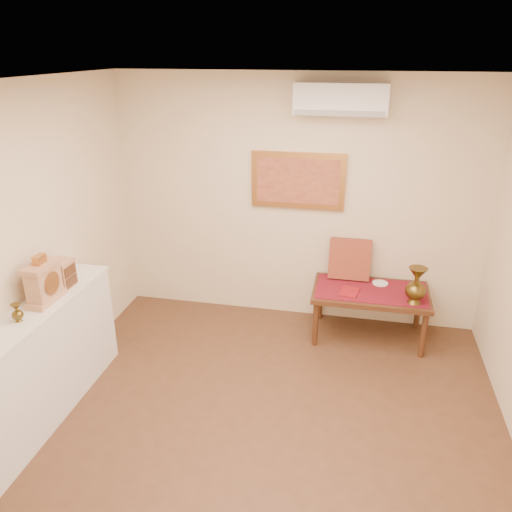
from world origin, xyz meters
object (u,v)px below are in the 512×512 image
(display_ledge, at_px, (36,368))
(mantel_clock, at_px, (44,282))
(low_table, at_px, (370,296))
(brass_urn_tall, at_px, (417,282))
(wooden_chest, at_px, (63,274))

(display_ledge, height_order, mantel_clock, mantel_clock)
(display_ledge, xyz_separation_m, low_table, (2.67, 1.88, -0.01))
(mantel_clock, bearing_deg, low_table, 31.57)
(brass_urn_tall, bearing_deg, display_ledge, -151.51)
(display_ledge, bearing_deg, low_table, 35.10)
(mantel_clock, distance_m, wooden_chest, 0.28)
(mantel_clock, distance_m, low_table, 3.18)
(display_ledge, bearing_deg, mantel_clock, 84.10)
(low_table, bearing_deg, brass_urn_tall, -25.93)
(display_ledge, relative_size, wooden_chest, 8.28)
(low_table, bearing_deg, mantel_clock, -148.43)
(mantel_clock, relative_size, low_table, 0.34)
(brass_urn_tall, bearing_deg, mantel_clock, -155.06)
(mantel_clock, bearing_deg, wooden_chest, 92.08)
(wooden_chest, bearing_deg, display_ledge, -91.72)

